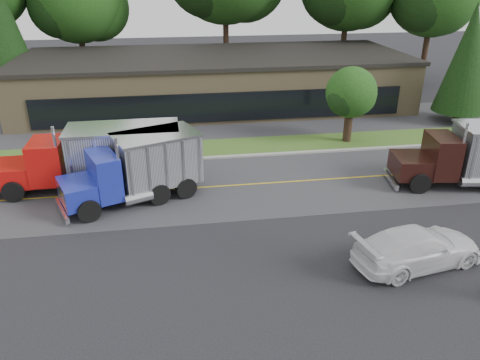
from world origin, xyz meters
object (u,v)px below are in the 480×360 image
object	(u,v)px
dump_truck_red	(99,156)
dump_truck_maroon	(480,154)
rally_car	(418,247)
dump_truck_blue	(139,166)

from	to	relation	value
dump_truck_red	dump_truck_maroon	xyz separation A→B (m)	(20.44, -2.80, -0.01)
dump_truck_red	dump_truck_maroon	distance (m)	20.63
dump_truck_maroon	rally_car	xyz separation A→B (m)	(-7.00, -6.72, -1.01)
rally_car	dump_truck_maroon	bearing A→B (deg)	-57.21
dump_truck_blue	rally_car	world-z (taller)	dump_truck_blue
dump_truck_red	rally_car	size ratio (longest dim) A/B	1.86
dump_truck_red	rally_car	bearing A→B (deg)	144.44
dump_truck_maroon	rally_car	distance (m)	9.75
dump_truck_blue	dump_truck_red	bearing A→B (deg)	-59.50
dump_truck_red	dump_truck_blue	bearing A→B (deg)	141.60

